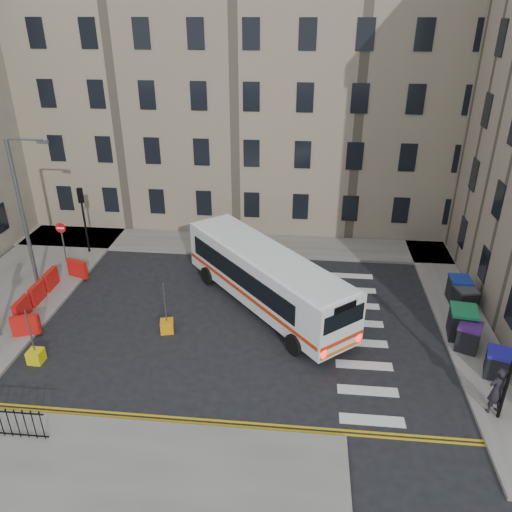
% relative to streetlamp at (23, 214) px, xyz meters
% --- Properties ---
extents(ground, '(120.00, 120.00, 0.00)m').
position_rel_streetlamp_xyz_m(ground, '(13.00, -2.00, -4.34)').
color(ground, black).
rests_on(ground, ground).
extents(pavement_north, '(36.00, 3.20, 0.15)m').
position_rel_streetlamp_xyz_m(pavement_north, '(7.00, 6.60, -4.26)').
color(pavement_north, slate).
rests_on(pavement_north, ground).
extents(pavement_east, '(2.40, 26.00, 0.15)m').
position_rel_streetlamp_xyz_m(pavement_east, '(22.00, 2.00, -4.26)').
color(pavement_east, slate).
rests_on(pavement_east, ground).
extents(pavement_west, '(6.00, 22.00, 0.15)m').
position_rel_streetlamp_xyz_m(pavement_west, '(-1.00, -1.00, -4.26)').
color(pavement_west, slate).
rests_on(pavement_west, ground).
extents(pavement_sw, '(20.00, 6.00, 0.15)m').
position_rel_streetlamp_xyz_m(pavement_sw, '(6.00, -12.00, -4.26)').
color(pavement_sw, slate).
rests_on(pavement_sw, ground).
extents(terrace_north, '(38.30, 10.80, 17.20)m').
position_rel_streetlamp_xyz_m(terrace_north, '(6.00, 13.50, 4.28)').
color(terrace_north, gray).
rests_on(terrace_north, ground).
extents(traffic_light_nw, '(0.28, 0.22, 4.10)m').
position_rel_streetlamp_xyz_m(traffic_light_nw, '(1.00, 4.50, -1.47)').
color(traffic_light_nw, black).
rests_on(traffic_light_nw, pavement_west).
extents(streetlamp, '(0.50, 0.22, 8.14)m').
position_rel_streetlamp_xyz_m(streetlamp, '(0.00, 0.00, 0.00)').
color(streetlamp, '#595B5E').
rests_on(streetlamp, pavement_west).
extents(no_entry_north, '(0.60, 0.08, 3.00)m').
position_rel_streetlamp_xyz_m(no_entry_north, '(0.50, 2.50, -2.26)').
color(no_entry_north, '#595B5E').
rests_on(no_entry_north, pavement_west).
extents(roadworks_barriers, '(1.66, 6.26, 1.00)m').
position_rel_streetlamp_xyz_m(roadworks_barriers, '(1.16, -1.50, -3.69)').
color(roadworks_barriers, red).
rests_on(roadworks_barriers, pavement_west).
extents(bus, '(9.06, 10.02, 3.01)m').
position_rel_streetlamp_xyz_m(bus, '(12.40, -0.53, -2.60)').
color(bus, white).
rests_on(bus, ground).
extents(wheelie_bin_a, '(1.18, 1.27, 1.15)m').
position_rel_streetlamp_xyz_m(wheelie_bin_a, '(22.24, -5.04, -3.61)').
color(wheelie_bin_a, black).
rests_on(wheelie_bin_a, pavement_east).
extents(wheelie_bin_b, '(1.32, 1.39, 1.21)m').
position_rel_streetlamp_xyz_m(wheelie_bin_b, '(21.58, -3.31, -3.58)').
color(wheelie_bin_b, black).
rests_on(wheelie_bin_b, pavement_east).
extents(wheelie_bin_c, '(1.32, 1.46, 1.45)m').
position_rel_streetlamp_xyz_m(wheelie_bin_c, '(21.51, -2.41, -3.45)').
color(wheelie_bin_c, black).
rests_on(wheelie_bin_c, pavement_east).
extents(wheelie_bin_d, '(1.15, 1.26, 1.18)m').
position_rel_streetlamp_xyz_m(wheelie_bin_d, '(22.27, 0.01, -3.59)').
color(wheelie_bin_d, black).
rests_on(wheelie_bin_d, pavement_east).
extents(wheelie_bin_e, '(1.03, 1.18, 1.29)m').
position_rel_streetlamp_xyz_m(wheelie_bin_e, '(22.21, 0.82, -3.54)').
color(wheelie_bin_e, black).
rests_on(wheelie_bin_e, pavement_east).
extents(pedestrian, '(0.82, 0.65, 1.98)m').
position_rel_streetlamp_xyz_m(pedestrian, '(21.47, -7.22, -3.20)').
color(pedestrian, black).
rests_on(pedestrian, pavement_east).
extents(bollard_yellow, '(0.61, 0.61, 0.60)m').
position_rel_streetlamp_xyz_m(bollard_yellow, '(3.00, -6.00, -4.04)').
color(bollard_yellow, yellow).
rests_on(bollard_yellow, ground).
extents(bollard_chevron, '(0.73, 0.73, 0.60)m').
position_rel_streetlamp_xyz_m(bollard_chevron, '(8.00, -3.22, -4.04)').
color(bollard_chevron, orange).
rests_on(bollard_chevron, ground).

